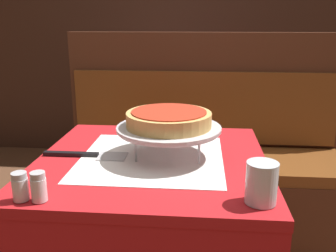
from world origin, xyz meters
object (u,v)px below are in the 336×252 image
booth_bench (202,179)px  napkin_holder (182,119)px  pizza_pan_stand (169,129)px  pepper_shaker (39,187)px  water_glass_near (261,183)px  deep_dish_pizza (169,119)px  condiment_caddy (189,72)px  pizza_server (87,155)px  salt_shaker (20,187)px  dining_table_rear (174,96)px  dining_table_front (152,186)px

booth_bench → napkin_holder: size_ratio=15.28×
pizza_pan_stand → pepper_shaker: size_ratio=4.49×
water_glass_near → pizza_pan_stand: bearing=129.8°
deep_dish_pizza → condiment_caddy: condiment_caddy is taller
booth_bench → pizza_server: 0.98m
pizza_pan_stand → pepper_shaker: pizza_pan_stand is taller
salt_shaker → condiment_caddy: (0.35, 2.04, 0.01)m
dining_table_rear → condiment_caddy: condiment_caddy is taller
pizza_server → water_glass_near: bearing=-28.2°
booth_bench → dining_table_rear: bearing=104.8°
dining_table_front → dining_table_rear: size_ratio=1.00×
water_glass_near → pepper_shaker: bearing=-175.8°
dining_table_rear → booth_bench: 0.90m
dining_table_front → pepper_shaker: bearing=-126.0°
deep_dish_pizza → booth_bench: bearing=81.4°
napkin_holder → pepper_shaker: bearing=-116.0°
salt_shaker → condiment_caddy: condiment_caddy is taller
dining_table_rear → salt_shaker: (-0.24, -1.94, 0.16)m
dining_table_rear → salt_shaker: size_ratio=10.32×
salt_shaker → pepper_shaker: bearing=0.0°
pizza_server → condiment_caddy: size_ratio=1.70×
napkin_holder → condiment_caddy: size_ratio=0.62×
pizza_pan_stand → napkin_holder: pizza_pan_stand is taller
deep_dish_pizza → pepper_shaker: bearing=-130.4°
pizza_pan_stand → napkin_holder: bearing=85.2°
booth_bench → napkin_holder: bearing=-101.1°
dining_table_front → pizza_pan_stand: pizza_pan_stand is taller
dining_table_front → condiment_caddy: (0.06, 1.71, 0.15)m
water_glass_near → condiment_caddy: bearing=96.9°
dining_table_front → pizza_server: pizza_server is taller
condiment_caddy → dining_table_front: bearing=-92.2°
dining_table_front → water_glass_near: (0.31, -0.29, 0.15)m
water_glass_near → condiment_caddy: condiment_caddy is taller
deep_dish_pizza → salt_shaker: bearing=-134.7°
pizza_server → napkin_holder: (0.29, 0.33, 0.04)m
water_glass_near → napkin_holder: (-0.23, 0.61, -0.01)m
booth_bench → pizza_server: size_ratio=5.53×
pepper_shaker → napkin_holder: napkin_holder is taller
water_glass_near → napkin_holder: water_glass_near is taller
booth_bench → salt_shaker: 1.29m
water_glass_near → condiment_caddy: 2.01m
dining_table_front → pepper_shaker: size_ratio=9.96×
booth_bench → pepper_shaker: bearing=-110.1°
condiment_caddy → salt_shaker: bearing=-99.7°
dining_table_front → salt_shaker: 0.45m
booth_bench → deep_dish_pizza: size_ratio=5.59×
booth_bench → salt_shaker: (-0.46, -1.12, 0.46)m
dining_table_rear → pepper_shaker: bearing=-95.6°
pepper_shaker → pizza_pan_stand: bearing=49.6°
salt_shaker → dining_table_rear: bearing=83.0°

